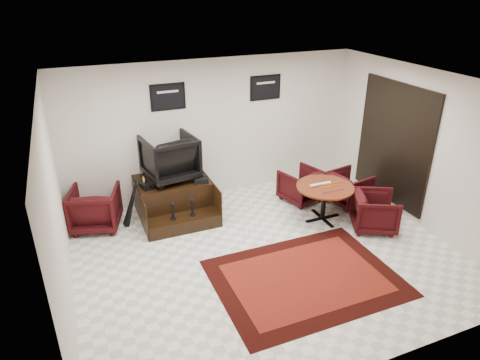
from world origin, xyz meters
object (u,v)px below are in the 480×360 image
Objects in this scene: armchair_side at (95,206)px; meeting_table at (325,190)px; shine_podium at (174,199)px; table_chair_back at (301,184)px; shine_chair at (169,155)px; table_chair_corner at (375,210)px; table_chair_window at (349,186)px.

armchair_side reaches higher than meeting_table.
table_chair_back is (2.52, -0.41, 0.05)m from shine_podium.
table_chair_back is at bearing 159.40° from shine_chair.
shine_podium is at bearing 86.38° from table_chair_corner.
shine_podium is 1.44m from armchair_side.
table_chair_back is 1.00× the size of table_chair_window.
shine_podium is 1.32× the size of meeting_table.
table_chair_corner reaches higher than meeting_table.
shine_podium reaches higher than meeting_table.
table_chair_window is 0.97× the size of table_chair_corner.
table_chair_window is at bearing 23.74° from meeting_table.
shine_podium is 0.85m from shine_chair.
armchair_side is 3.99m from table_chair_back.
shine_podium is 1.90× the size of table_chair_back.
table_chair_window is (3.35, -0.89, 0.05)m from shine_podium.
table_chair_corner is at bearing -30.58° from shine_podium.
shine_podium is at bearing 81.71° from shine_chair.
shine_chair is 3.87m from table_chair_corner.
shine_chair reaches higher than shine_podium.
table_chair_corner is at bearing 139.28° from shine_chair.
meeting_table is (3.96, -1.33, 0.18)m from armchair_side.
table_chair_window is (3.35, -1.03, -0.80)m from shine_chair.
armchair_side is at bearing 176.82° from shine_podium.
shine_chair is 1.62m from armchair_side.
table_chair_window is 1.01m from table_chair_corner.
shine_chair is 0.88× the size of meeting_table.
meeting_table is 0.95m from table_chair_corner.
armchair_side reaches higher than table_chair_back.
table_chair_back reaches higher than table_chair_window.
shine_chair is (0.00, 0.14, 0.84)m from shine_podium.
shine_chair is 1.23× the size of table_chair_corner.
table_chair_back is at bearing 51.40° from table_chair_corner.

